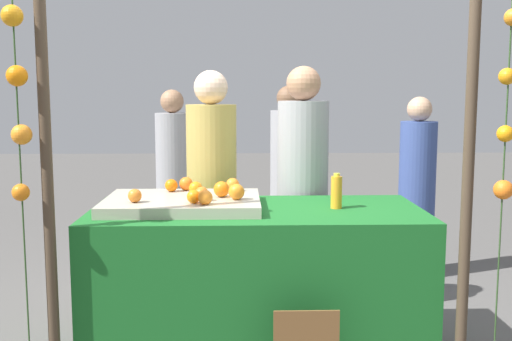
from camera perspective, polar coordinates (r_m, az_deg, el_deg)
The scene contains 22 objects.
stall_counter at distance 3.55m, azimuth 0.07°, elevation -10.54°, with size 1.88×0.88×0.87m, color #196023.
orange_tray at distance 3.49m, azimuth -6.93°, elevation -3.04°, with size 0.88×0.66×0.06m, color #B2AD99.
orange_0 at distance 3.29m, azimuth -5.91°, elevation -2.47°, with size 0.07×0.07×0.07m, color orange.
orange_1 at distance 3.73m, azimuth -6.61°, elevation -1.25°, with size 0.08×0.08×0.08m, color orange.
orange_2 at distance 3.24m, azimuth -4.81°, elevation -2.55°, with size 0.08×0.08×0.08m, color orange.
orange_3 at distance 3.67m, azimuth -2.22°, elevation -1.34°, with size 0.08×0.08×0.08m, color orange.
orange_4 at distance 3.38m, azimuth -1.85°, elevation -2.02°, with size 0.09×0.09×0.09m, color orange.
orange_5 at distance 3.56m, azimuth -5.71°, elevation -1.68°, with size 0.08×0.08×0.08m, color orange.
orange_6 at distance 3.47m, azimuth -3.27°, elevation -1.77°, with size 0.09×0.09×0.09m, color orange.
orange_7 at distance 3.36m, azimuth -5.15°, elevation -2.21°, with size 0.08×0.08×0.08m, color orange.
orange_8 at distance 3.69m, azimuth -7.98°, elevation -1.40°, with size 0.08×0.08×0.08m, color orange.
orange_9 at distance 3.36m, azimuth -11.35°, elevation -2.34°, with size 0.08×0.08×0.08m, color orange.
juice_bottle at distance 3.48m, azimuth 7.58°, elevation -2.00°, with size 0.06×0.06×0.20m.
vendor_left at distance 4.11m, azimuth -4.18°, elevation -3.16°, with size 0.34×0.34×1.68m.
vendor_right at distance 4.11m, azimuth 4.40°, elevation -2.96°, with size 0.34×0.34×1.70m.
crowd_person_0 at distance 5.20m, azimuth 14.91°, elevation -2.11°, with size 0.30×0.30×1.50m.
crowd_person_1 at distance 5.31m, azimuth 3.07°, elevation -1.20°, with size 0.32×0.32×1.59m.
crowd_person_2 at distance 5.55m, azimuth -7.79°, elevation -1.04°, with size 0.31×0.31×1.56m.
canopy_post_left at distance 3.08m, azimuth -19.04°, elevation -1.43°, with size 0.06×0.06×2.16m, color #473828.
canopy_post_right at distance 3.14m, azimuth 19.31°, elevation -1.27°, with size 0.06×0.06×2.16m, color #473828.
garland_strand_left at distance 3.03m, azimuth -21.54°, elevation 6.34°, with size 0.11×0.11×1.98m.
garland_strand_right at distance 3.13m, azimuth 22.53°, elevation 4.38°, with size 0.10×0.10×1.98m.
Camera 1 is at (-0.10, -3.38, 1.53)m, focal length 42.45 mm.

